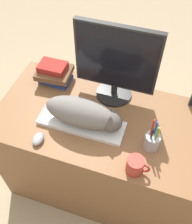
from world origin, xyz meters
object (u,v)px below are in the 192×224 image
(keyboard, at_px, (82,123))
(monitor, at_px, (116,62))
(computer_mouse, at_px, (38,139))
(pen_cup, at_px, (152,141))
(cat, at_px, (85,114))
(book_stack, at_px, (54,73))
(coffee_mug, at_px, (136,166))

(keyboard, xyz_separation_m, monitor, (0.10, 0.27, 0.24))
(computer_mouse, distance_m, pen_cup, 0.58)
(keyboard, xyz_separation_m, cat, (0.02, -0.00, 0.09))
(cat, distance_m, pen_cup, 0.36)
(book_stack, bearing_deg, pen_cup, -24.02)
(cat, bearing_deg, book_stack, 137.74)
(monitor, bearing_deg, book_stack, 179.73)
(coffee_mug, height_order, pen_cup, pen_cup)
(coffee_mug, relative_size, pen_cup, 0.54)
(cat, xyz_separation_m, coffee_mug, (0.31, -0.18, -0.06))
(cat, relative_size, computer_mouse, 5.07)
(monitor, bearing_deg, keyboard, -111.05)
(coffee_mug, bearing_deg, monitor, 117.35)
(keyboard, bearing_deg, coffee_mug, -27.67)
(cat, height_order, monitor, monitor)
(pen_cup, relative_size, book_stack, 0.98)
(computer_mouse, distance_m, coffee_mug, 0.51)
(pen_cup, bearing_deg, computer_mouse, -165.16)
(monitor, height_order, computer_mouse, monitor)
(keyboard, distance_m, book_stack, 0.39)
(book_stack, bearing_deg, cat, -42.26)
(cat, relative_size, book_stack, 1.93)
(pen_cup, bearing_deg, keyboard, 176.76)
(monitor, relative_size, pen_cup, 2.21)
(book_stack, bearing_deg, monitor, -0.27)
(pen_cup, bearing_deg, book_stack, 155.98)
(coffee_mug, distance_m, pen_cup, 0.16)
(keyboard, relative_size, computer_mouse, 5.76)
(computer_mouse, bearing_deg, cat, 40.61)
(keyboard, relative_size, monitor, 1.01)
(computer_mouse, bearing_deg, monitor, 57.61)
(keyboard, height_order, book_stack, book_stack)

